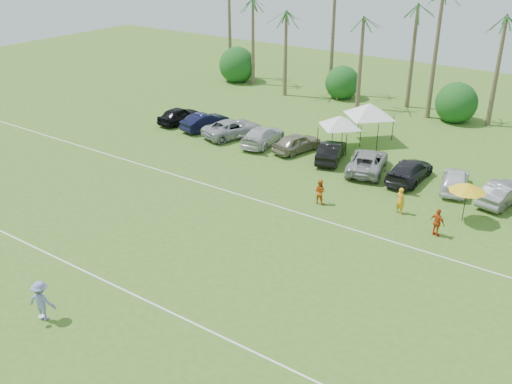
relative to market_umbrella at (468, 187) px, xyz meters
The scene contains 29 objects.
ground 22.74m from the market_umbrella, 123.74° to the right, with size 120.00×120.00×0.00m, color #3F671F.
field_lines 16.73m from the market_umbrella, 139.27° to the right, with size 80.00×12.10×0.01m.
palm_tree_0 39.88m from the market_umbrella, 150.98° to the left, with size 2.40×2.40×8.90m.
palm_tree_1 35.77m from the market_umbrella, 147.03° to the left, with size 2.40×2.40×9.90m.
palm_tree_2 31.94m from the market_umbrella, 142.03° to the left, with size 2.40×2.40×10.90m.
palm_tree_4 25.89m from the market_umbrella, 130.83° to the left, with size 2.40×2.40×8.90m.
palm_tree_5 23.74m from the market_umbrella, 123.24° to the left, with size 2.40×2.40×9.90m.
palm_tree_6 22.14m from the market_umbrella, 114.08° to the left, with size 2.40×2.40×10.90m.
palm_tree_7 21.22m from the market_umbrella, 103.40° to the left, with size 2.40×2.40×11.90m.
bush_tree_0 37.47m from the market_umbrella, 147.41° to the left, with size 4.00×4.00×4.00m.
bush_tree_1 27.43m from the market_umbrella, 132.62° to the left, with size 4.00×4.00×4.00m.
bush_tree_2 21.23m from the market_umbrella, 108.03° to the left, with size 4.00×4.00×4.00m.
sideline_player_a 3.96m from the market_umbrella, 160.39° to the right, with size 0.63×0.41×1.72m, color #FF9D1C.
sideline_player_b 8.85m from the market_umbrella, 160.70° to the right, with size 0.80×0.62×1.64m, color #D65F17.
sideline_player_c 3.13m from the market_umbrella, 104.06° to the right, with size 0.99×0.41×1.68m, color #CB4B16.
canopy_tent_left 13.70m from the market_umbrella, 150.36° to the left, with size 3.89×3.89×3.15m.
canopy_tent_right 14.36m from the market_umbrella, 138.41° to the left, with size 4.68×4.68×3.79m.
market_umbrella is the anchor object (origin of this frame).
frisbee_player 24.03m from the market_umbrella, 121.56° to the right, with size 1.44×1.11×1.97m.
parked_car_0 27.09m from the market_umbrella, behind, with size 1.73×4.30×1.47m, color black.
parked_car_1 24.02m from the market_umbrella, 169.94° to the left, with size 1.55×4.45×1.47m, color black.
parked_car_2 20.95m from the market_umbrella, 168.69° to the left, with size 2.43×5.27×1.47m, color #A4A4A6.
parked_car_3 17.89m from the market_umbrella, 167.07° to the left, with size 2.05×5.05×1.47m, color silver.
parked_car_4 14.95m from the market_umbrella, 163.47° to the left, with size 1.73×4.30×1.47m, color gray.
parked_car_5 11.95m from the market_umbrella, 160.09° to the left, with size 1.55×4.45×1.47m, color black.
parked_car_6 9.00m from the market_umbrella, 154.92° to the left, with size 2.43×5.27×1.47m, color #969696.
parked_car_7 6.43m from the market_umbrella, 141.81° to the left, with size 2.05×5.05×1.47m, color black.
parked_car_8 4.75m from the market_umbrella, 113.64° to the left, with size 1.73×4.30×1.47m, color white.
parked_car_9 4.34m from the market_umbrella, 71.29° to the left, with size 1.55×4.45×1.47m, color gray.
Camera 1 is at (19.89, -13.27, 16.16)m, focal length 40.00 mm.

